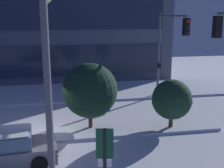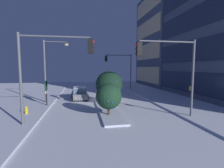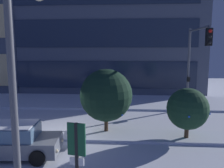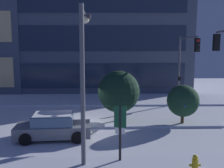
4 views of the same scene
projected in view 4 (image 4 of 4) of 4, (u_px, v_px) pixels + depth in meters
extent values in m
plane|color=silver|center=(81.00, 125.00, 17.90)|extent=(52.00, 52.00, 0.00)
cube|color=silver|center=(89.00, 100.00, 25.96)|extent=(52.00, 5.20, 0.14)
cube|color=silver|center=(154.00, 123.00, 18.02)|extent=(9.00, 1.80, 0.14)
cube|color=#232D42|center=(94.00, 76.00, 29.30)|extent=(20.40, 0.10, 2.74)
cube|color=#232D42|center=(93.00, 38.00, 28.72)|extent=(20.40, 0.10, 2.74)
cube|color=#232D42|center=(93.00, 0.00, 28.14)|extent=(20.40, 0.10, 2.74)
cube|color=slate|center=(53.00, 130.00, 15.15)|extent=(4.35, 2.10, 0.66)
cube|color=slate|center=(53.00, 120.00, 15.06)|extent=(2.40, 1.77, 0.60)
cube|color=white|center=(53.00, 114.00, 15.01)|extent=(2.22, 1.65, 0.04)
sphere|color=#F9E5B2|center=(90.00, 126.00, 15.96)|extent=(0.16, 0.16, 0.16)
sphere|color=#F9E5B2|center=(91.00, 133.00, 14.77)|extent=(0.16, 0.16, 0.16)
cylinder|color=black|center=(78.00, 128.00, 16.19)|extent=(0.67, 0.27, 0.66)
cylinder|color=black|center=(77.00, 138.00, 14.44)|extent=(0.67, 0.27, 0.66)
cylinder|color=black|center=(32.00, 129.00, 15.92)|extent=(0.67, 0.27, 0.66)
cylinder|color=black|center=(25.00, 139.00, 14.16)|extent=(0.67, 0.27, 0.66)
cylinder|color=#565960|center=(179.00, 71.00, 23.94)|extent=(0.18, 0.18, 6.19)
cylinder|color=#565960|center=(188.00, 38.00, 21.31)|extent=(0.12, 4.50, 0.12)
cube|color=black|center=(197.00, 45.00, 19.17)|extent=(0.32, 0.36, 1.00)
sphere|color=red|center=(198.00, 40.00, 18.93)|extent=(0.20, 0.20, 0.20)
sphere|color=black|center=(198.00, 45.00, 18.98)|extent=(0.20, 0.20, 0.20)
sphere|color=black|center=(198.00, 49.00, 19.02)|extent=(0.20, 0.20, 0.20)
cube|color=black|center=(179.00, 79.00, 23.83)|extent=(0.20, 0.24, 0.36)
cube|color=black|center=(216.00, 42.00, 15.64)|extent=(0.32, 0.36, 1.00)
sphere|color=red|center=(215.00, 37.00, 15.78)|extent=(0.20, 0.20, 0.20)
sphere|color=black|center=(215.00, 42.00, 15.83)|extent=(0.20, 0.20, 0.20)
sphere|color=black|center=(215.00, 48.00, 15.87)|extent=(0.20, 0.20, 0.20)
cylinder|color=#565960|center=(83.00, 89.00, 11.12)|extent=(0.20, 0.20, 7.01)
cylinder|color=#565960|center=(83.00, 11.00, 11.83)|extent=(0.14, 2.39, 0.10)
cube|color=#333338|center=(85.00, 16.00, 13.02)|extent=(0.56, 0.36, 0.20)
sphere|color=#F9E5B2|center=(85.00, 19.00, 13.04)|extent=(0.44, 0.44, 0.44)
cylinder|color=gold|center=(195.00, 166.00, 11.05)|extent=(0.26, 0.26, 0.63)
sphere|color=gold|center=(195.00, 157.00, 11.00)|extent=(0.22, 0.22, 0.22)
cylinder|color=gold|center=(191.00, 165.00, 11.04)|extent=(0.12, 0.10, 0.10)
cylinder|color=gold|center=(199.00, 165.00, 11.05)|extent=(0.12, 0.10, 0.10)
cylinder|color=black|center=(120.00, 135.00, 11.86)|extent=(0.12, 0.12, 2.67)
cube|color=#144C2D|center=(120.00, 117.00, 11.74)|extent=(0.55, 0.16, 0.98)
cube|color=white|center=(120.00, 131.00, 11.83)|extent=(0.44, 0.13, 0.24)
cylinder|color=#473323|center=(119.00, 116.00, 18.43)|extent=(0.22, 0.22, 0.96)
sphere|color=black|center=(119.00, 92.00, 18.19)|extent=(2.91, 2.91, 2.91)
sphere|color=blue|center=(136.00, 83.00, 18.71)|extent=(0.10, 0.10, 0.10)
sphere|color=blue|center=(114.00, 76.00, 19.12)|extent=(0.10, 0.10, 0.10)
sphere|color=blue|center=(134.00, 102.00, 18.78)|extent=(0.10, 0.10, 0.10)
sphere|color=blue|center=(102.00, 81.00, 18.61)|extent=(0.10, 0.10, 0.10)
sphere|color=blue|center=(121.00, 80.00, 19.41)|extent=(0.10, 0.10, 0.10)
sphere|color=blue|center=(138.00, 91.00, 18.73)|extent=(0.10, 0.10, 0.10)
sphere|color=blue|center=(133.00, 107.00, 17.67)|extent=(0.10, 0.10, 0.10)
cylinder|color=#473323|center=(182.00, 119.00, 17.83)|extent=(0.22, 0.22, 0.77)
sphere|color=#193823|center=(183.00, 101.00, 17.65)|extent=(2.15, 2.15, 2.15)
sphere|color=blue|center=(189.00, 113.00, 18.01)|extent=(0.10, 0.10, 0.10)
sphere|color=blue|center=(197.00, 105.00, 17.82)|extent=(0.10, 0.10, 0.10)
sphere|color=blue|center=(200.00, 104.00, 17.45)|extent=(0.10, 0.10, 0.10)
sphere|color=blue|center=(185.00, 106.00, 16.61)|extent=(0.10, 0.10, 0.10)
sphere|color=blue|center=(182.00, 89.00, 18.43)|extent=(0.10, 0.10, 0.10)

